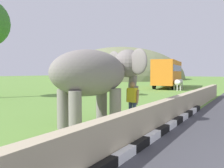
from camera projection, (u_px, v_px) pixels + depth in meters
name	position (u px, v px, depth m)	size (l,w,h in m)	color
striped_curb	(133.00, 149.00, 5.92)	(16.20, 0.20, 0.24)	white
barrier_parapet	(155.00, 118.00, 8.07)	(28.00, 0.36, 1.00)	tan
elephant	(98.00, 74.00, 8.92)	(4.05, 3.14, 2.99)	gray
person_handler	(132.00, 100.00, 9.69)	(0.31, 0.64, 1.66)	navy
bus_orange	(168.00, 72.00, 30.87)	(9.41, 3.87, 3.50)	orange
cow_near	(132.00, 85.00, 21.09)	(1.76, 1.48, 1.23)	beige
cow_mid	(177.00, 83.00, 26.36)	(1.75, 1.48, 1.23)	beige
cow_far	(180.00, 82.00, 28.00)	(1.90, 0.67, 1.23)	beige
hill_east	(123.00, 79.00, 68.68)	(42.22, 33.77, 18.19)	#767E56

